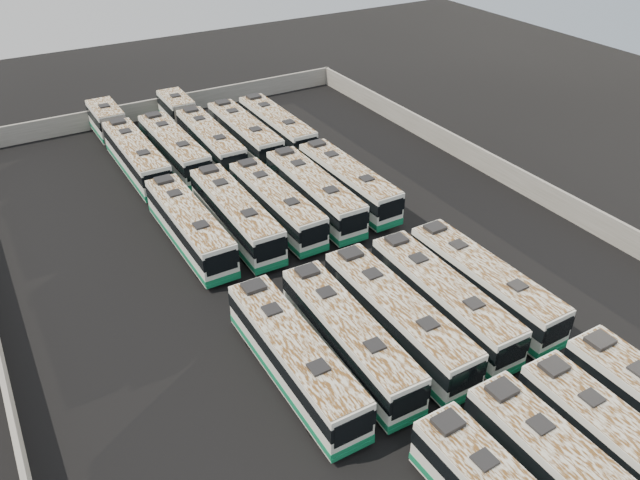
{
  "coord_description": "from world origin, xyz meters",
  "views": [
    {
      "loc": [
        -19.55,
        -33.62,
        27.74
      ],
      "look_at": [
        0.84,
        1.27,
        1.6
      ],
      "focal_mm": 35.0,
      "sensor_mm": 36.0,
      "label": 1
    }
  ],
  "objects_px": {
    "bus_midfront_far_left": "(294,357)",
    "bus_back_center": "(199,130)",
    "bus_midback_far_left": "(189,226)",
    "bus_midback_center": "(276,204)",
    "bus_back_left": "(174,149)",
    "bus_midback_left": "(236,214)",
    "bus_back_far_right": "(277,127)",
    "bus_midfront_right": "(442,299)",
    "bus_midfront_center": "(397,317)",
    "bus_back_right": "(245,134)",
    "bus_back_far_left": "(126,144)",
    "bus_front_right": "(630,456)",
    "bus_midfront_left": "(348,337)",
    "bus_midfront_far_right": "(483,283)",
    "bus_midback_right": "(314,192)",
    "bus_midback_far_right": "(348,182)"
  },
  "relations": [
    {
      "from": "bus_front_right",
      "to": "bus_midback_far_left",
      "type": "height_order",
      "value": "bus_midback_far_left"
    },
    {
      "from": "bus_midfront_right",
      "to": "bus_back_center",
      "type": "xyz_separation_m",
      "value": [
        -3.66,
        35.26,
        -0.03
      ]
    },
    {
      "from": "bus_midfront_far_right",
      "to": "bus_midfront_far_left",
      "type": "bearing_deg",
      "value": 178.65
    },
    {
      "from": "bus_midback_left",
      "to": "bus_back_far_right",
      "type": "xyz_separation_m",
      "value": [
        11.17,
        14.61,
        -0.03
      ]
    },
    {
      "from": "bus_midfront_center",
      "to": "bus_back_right",
      "type": "xyz_separation_m",
      "value": [
        3.82,
        31.83,
        -0.03
      ]
    },
    {
      "from": "bus_midfront_far_left",
      "to": "bus_back_center",
      "type": "height_order",
      "value": "bus_midfront_far_left"
    },
    {
      "from": "bus_front_right",
      "to": "bus_back_far_left",
      "type": "relative_size",
      "value": 0.62
    },
    {
      "from": "bus_midfront_center",
      "to": "bus_back_far_right",
      "type": "bearing_deg",
      "value": 76.74
    },
    {
      "from": "bus_midback_far_left",
      "to": "bus_midfront_far_left",
      "type": "bearing_deg",
      "value": -89.94
    },
    {
      "from": "bus_midfront_left",
      "to": "bus_midfront_right",
      "type": "distance_m",
      "value": 7.43
    },
    {
      "from": "bus_midback_left",
      "to": "bus_back_right",
      "type": "height_order",
      "value": "bus_midback_left"
    },
    {
      "from": "bus_back_far_left",
      "to": "bus_midfront_left",
      "type": "bearing_deg",
      "value": -84.2
    },
    {
      "from": "bus_midfront_center",
      "to": "bus_midback_left",
      "type": "height_order",
      "value": "bus_midfront_center"
    },
    {
      "from": "bus_midfront_far_right",
      "to": "bus_back_far_right",
      "type": "bearing_deg",
      "value": 88.85
    },
    {
      "from": "bus_front_right",
      "to": "bus_midfront_far_left",
      "type": "distance_m",
      "value": 18.38
    },
    {
      "from": "bus_midback_left",
      "to": "bus_back_left",
      "type": "xyz_separation_m",
      "value": [
        -0.06,
        14.84,
        -0.01
      ]
    },
    {
      "from": "bus_midback_left",
      "to": "bus_midback_center",
      "type": "xyz_separation_m",
      "value": [
        3.69,
        -0.02,
        -0.07
      ]
    },
    {
      "from": "bus_front_right",
      "to": "bus_back_left",
      "type": "bearing_deg",
      "value": 99.31
    },
    {
      "from": "bus_back_left",
      "to": "bus_back_right",
      "type": "bearing_deg",
      "value": -2.74
    },
    {
      "from": "bus_back_far_left",
      "to": "bus_midfront_center",
      "type": "bearing_deg",
      "value": -78.49
    },
    {
      "from": "bus_midfront_far_left",
      "to": "bus_back_far_right",
      "type": "bearing_deg",
      "value": 64.98
    },
    {
      "from": "bus_midback_left",
      "to": "bus_midfront_far_right",
      "type": "bearing_deg",
      "value": -56.69
    },
    {
      "from": "bus_midfront_center",
      "to": "bus_midfront_far_right",
      "type": "height_order",
      "value": "bus_midfront_center"
    },
    {
      "from": "bus_front_right",
      "to": "bus_back_left",
      "type": "distance_m",
      "value": 47.1
    },
    {
      "from": "bus_back_far_right",
      "to": "bus_midback_far_left",
      "type": "bearing_deg",
      "value": -136.15
    },
    {
      "from": "bus_midback_far_left",
      "to": "bus_back_far_right",
      "type": "height_order",
      "value": "bus_midback_far_left"
    },
    {
      "from": "bus_midback_far_right",
      "to": "bus_midfront_left",
      "type": "bearing_deg",
      "value": -123.16
    },
    {
      "from": "bus_midfront_left",
      "to": "bus_midfront_center",
      "type": "distance_m",
      "value": 3.65
    },
    {
      "from": "bus_back_right",
      "to": "bus_midfront_right",
      "type": "bearing_deg",
      "value": -89.85
    },
    {
      "from": "bus_midback_center",
      "to": "bus_back_left",
      "type": "relative_size",
      "value": 0.97
    },
    {
      "from": "bus_midback_far_left",
      "to": "bus_midback_far_right",
      "type": "relative_size",
      "value": 1.01
    },
    {
      "from": "bus_midfront_right",
      "to": "bus_back_left",
      "type": "distance_m",
      "value": 32.83
    },
    {
      "from": "bus_midback_far_right",
      "to": "bus_midback_right",
      "type": "bearing_deg",
      "value": -176.62
    },
    {
      "from": "bus_midback_center",
      "to": "bus_back_center",
      "type": "xyz_separation_m",
      "value": [
        0.08,
        18.16,
        0.0
      ]
    },
    {
      "from": "bus_midfront_right",
      "to": "bus_midfront_far_right",
      "type": "xyz_separation_m",
      "value": [
        3.63,
        -0.03,
        -0.01
      ]
    },
    {
      "from": "bus_midfront_right",
      "to": "bus_midback_right",
      "type": "height_order",
      "value": "bus_midback_right"
    },
    {
      "from": "bus_midfront_center",
      "to": "bus_back_far_left",
      "type": "distance_m",
      "value": 36.34
    },
    {
      "from": "bus_midfront_far_left",
      "to": "bus_back_far_left",
      "type": "distance_m",
      "value": 35.41
    },
    {
      "from": "bus_back_left",
      "to": "bus_back_right",
      "type": "height_order",
      "value": "bus_back_left"
    },
    {
      "from": "bus_midfront_left",
      "to": "bus_midfront_far_right",
      "type": "xyz_separation_m",
      "value": [
        11.06,
        -0.0,
        0.0
      ]
    },
    {
      "from": "bus_midfront_far_right",
      "to": "bus_back_right",
      "type": "distance_m",
      "value": 31.98
    },
    {
      "from": "bus_midback_far_left",
      "to": "bus_midback_right",
      "type": "distance_m",
      "value": 11.26
    },
    {
      "from": "bus_back_right",
      "to": "bus_front_right",
      "type": "bearing_deg",
      "value": -89.89
    },
    {
      "from": "bus_midfront_center",
      "to": "bus_midback_left",
      "type": "relative_size",
      "value": 1.0
    },
    {
      "from": "bus_midback_center",
      "to": "bus_back_far_left",
      "type": "distance_m",
      "value": 19.87
    },
    {
      "from": "bus_midfront_far_left",
      "to": "bus_midback_far_left",
      "type": "relative_size",
      "value": 1.0
    },
    {
      "from": "bus_back_far_left",
      "to": "bus_back_center",
      "type": "relative_size",
      "value": 1.03
    },
    {
      "from": "bus_midfront_left",
      "to": "bus_midback_far_left",
      "type": "relative_size",
      "value": 0.99
    },
    {
      "from": "bus_back_left",
      "to": "bus_midfront_center",
      "type": "bearing_deg",
      "value": -84.53
    },
    {
      "from": "bus_midback_right",
      "to": "bus_back_far_left",
      "type": "distance_m",
      "value": 21.51
    }
  ]
}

